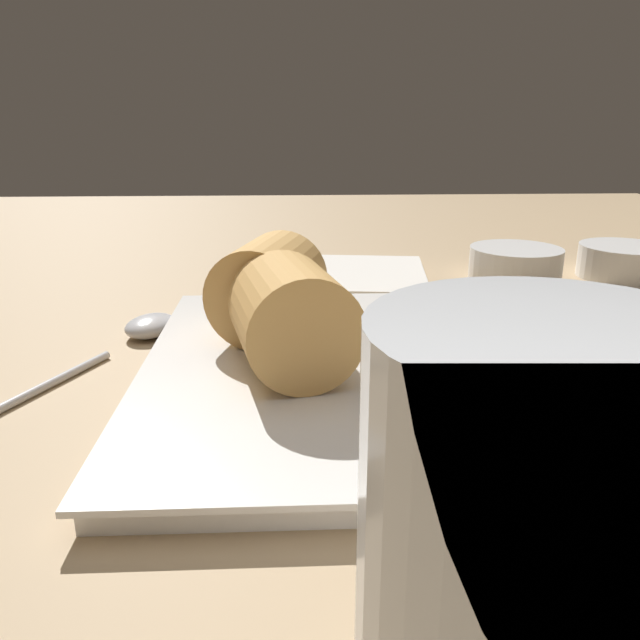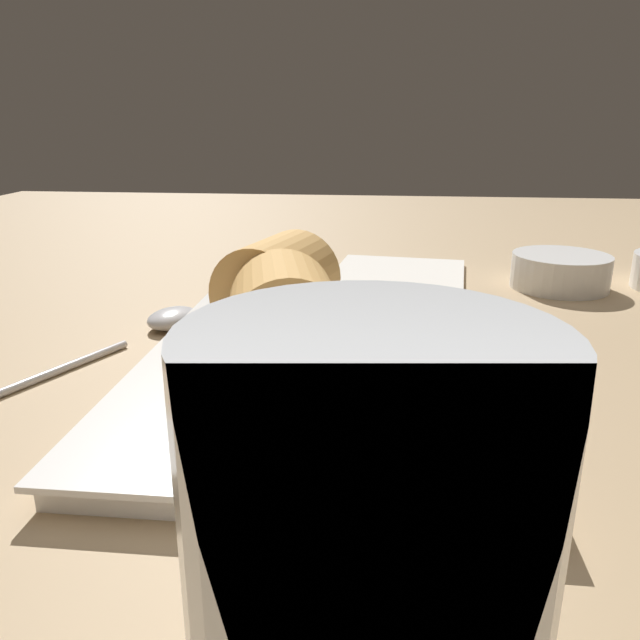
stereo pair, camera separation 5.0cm
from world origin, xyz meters
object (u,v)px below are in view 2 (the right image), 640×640
dipping_bowl_near (560,270)px  napkin (398,276)px  serving_plate (320,372)px  drinking_glass (366,585)px  spoon (162,323)px

dipping_bowl_near → napkin: dipping_bowl_near is taller
serving_plate → drinking_glass: (22.85, 3.33, 4.92)cm
serving_plate → napkin: 25.73cm
drinking_glass → serving_plate: bearing=-171.7°
dipping_bowl_near → drinking_glass: 49.46cm
dipping_bowl_near → spoon: size_ratio=0.52×
drinking_glass → dipping_bowl_near: bearing=160.7°
serving_plate → drinking_glass: drinking_glass is taller
dipping_bowl_near → serving_plate: bearing=-39.7°
dipping_bowl_near → drinking_glass: (46.53, -16.31, 3.98)cm
serving_plate → drinking_glass: 23.61cm
serving_plate → drinking_glass: bearing=8.3°
dipping_bowl_near → drinking_glass: drinking_glass is taller
serving_plate → dipping_bowl_near: dipping_bowl_near is taller
dipping_bowl_near → spoon: 35.67cm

